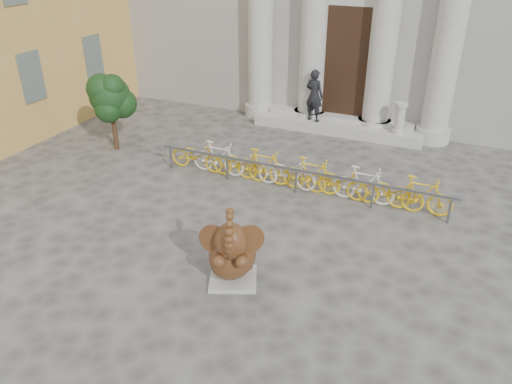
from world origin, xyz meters
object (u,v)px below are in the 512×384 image
at_px(elephant_statue, 232,254).
at_px(tree, 110,97).
at_px(bike_rack, 298,173).
at_px(pedestrian, 314,95).

height_order(elephant_statue, tree, tree).
height_order(bike_rack, tree, tree).
bearing_deg(tree, elephant_statue, -35.88).
bearing_deg(pedestrian, bike_rack, 116.28).
bearing_deg(elephant_statue, tree, 121.26).
xyz_separation_m(bike_rack, tree, (-6.40, 0.29, 1.26)).
bearing_deg(pedestrian, tree, 52.07).
bearing_deg(pedestrian, elephant_statue, 110.94).
height_order(tree, pedestrian, tree).
relative_size(bike_rack, pedestrian, 4.56).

